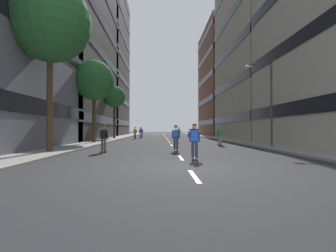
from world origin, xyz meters
TOP-DOWN VIEW (x-y plane):
  - ground_plane at (0.00, 31.31)m, footprint 187.89×187.89m
  - sidewalk_left at (-7.91, 35.23)m, footprint 2.66×86.12m
  - sidewalk_right at (7.91, 35.23)m, footprint 2.66×86.12m
  - lane_markings at (0.00, 33.00)m, footprint 0.16×72.20m
  - building_left_mid at (-17.27, 27.21)m, footprint 16.19×24.03m
  - building_left_far at (-17.27, 47.21)m, footprint 16.19×20.28m
  - building_right_mid at (17.27, 27.21)m, footprint 16.19×18.43m
  - building_right_far at (17.27, 47.21)m, footprint 16.19×18.97m
  - parked_car_near at (5.38, 37.71)m, footprint 1.82×4.40m
  - street_tree_near at (-7.91, 27.70)m, footprint 3.23×3.23m
  - street_tree_mid at (-7.91, 16.12)m, footprint 4.16×4.16m
  - street_tree_far at (-7.91, 5.72)m, footprint 4.98×4.98m
  - streetlamp_right at (7.27, 9.28)m, footprint 2.13×0.30m
  - skater_0 at (2.36, 34.69)m, footprint 0.55×0.91m
  - skater_1 at (-4.77, 27.25)m, footprint 0.54×0.91m
  - skater_2 at (0.60, 2.20)m, footprint 0.55×0.92m
  - skater_3 at (4.30, 12.25)m, footprint 0.56×0.92m
  - skater_4 at (2.91, 19.65)m, footprint 0.57×0.92m
  - skater_5 at (-0.01, 6.72)m, footprint 0.54×0.91m
  - skater_6 at (-4.66, 6.04)m, footprint 0.56×0.92m
  - skater_7 at (-4.33, 34.76)m, footprint 0.55×0.92m
  - skater_8 at (-4.20, 30.58)m, footprint 0.54×0.91m

SIDE VIEW (x-z plane):
  - ground_plane at x=0.00m, z-range 0.00..0.00m
  - lane_markings at x=0.00m, z-range 0.00..0.01m
  - sidewalk_left at x=-7.91m, z-range 0.00..0.14m
  - sidewalk_right at x=7.91m, z-range 0.00..0.14m
  - parked_car_near at x=5.38m, z-range -0.06..1.46m
  - skater_0 at x=2.36m, z-range 0.10..1.87m
  - skater_1 at x=-4.77m, z-range 0.10..1.87m
  - skater_2 at x=0.60m, z-range 0.10..1.87m
  - skater_3 at x=4.30m, z-range 0.10..1.87m
  - skater_4 at x=2.91m, z-range 0.10..1.87m
  - skater_6 at x=-4.66m, z-range 0.10..1.87m
  - skater_8 at x=-4.20m, z-range 0.10..1.87m
  - skater_5 at x=-0.01m, z-range 0.13..1.90m
  - skater_7 at x=-4.33m, z-range 0.13..1.90m
  - streetlamp_right at x=7.27m, z-range 0.89..7.39m
  - street_tree_near at x=-7.91m, z-range 2.36..10.17m
  - street_tree_mid at x=-7.91m, z-range 2.27..10.76m
  - street_tree_far at x=-7.91m, z-range 2.88..13.39m
  - building_right_far at x=17.27m, z-range 0.09..24.76m
  - building_right_mid at x=17.27m, z-range 0.09..30.41m
  - building_left_mid at x=-17.27m, z-range 0.09..32.71m
  - building_left_far at x=-17.27m, z-range 0.09..33.75m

